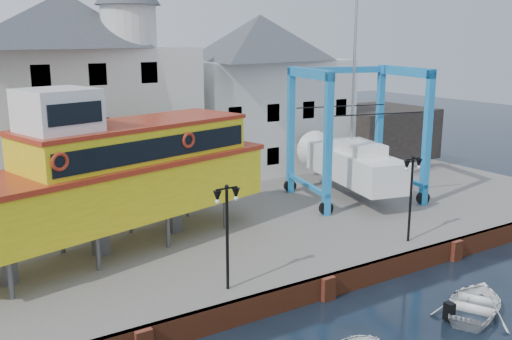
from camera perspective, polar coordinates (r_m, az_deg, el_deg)
ground at (r=24.34m, az=7.06°, el=-12.70°), size 140.00×140.00×0.00m
hardstanding at (r=32.74m, az=-5.26°, el=-4.85°), size 44.00×22.00×1.00m
quay_wall at (r=24.20m, az=6.93°, el=-11.55°), size 44.00×0.47×1.00m
building_white_main at (r=36.50m, az=-17.81°, el=7.42°), size 14.00×8.30×14.00m
building_white_right at (r=42.78m, az=0.40°, el=7.77°), size 12.00×8.00×11.20m
shed_dark at (r=47.91m, az=11.83°, el=3.73°), size 8.00×7.00×4.00m
lamp_post_left at (r=21.59m, az=-2.93°, el=-4.10°), size 1.12×0.32×4.20m
lamp_post_right at (r=27.73m, az=15.33°, el=-0.68°), size 1.12×0.32×4.20m
tour_boat at (r=25.92m, az=-15.58°, el=-0.75°), size 17.82×8.41×7.55m
travel_lift at (r=35.59m, az=9.18°, el=1.51°), size 8.13×10.34×15.14m
motorboat_b at (r=24.84m, az=21.07°, el=-12.98°), size 4.97×4.45×0.85m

